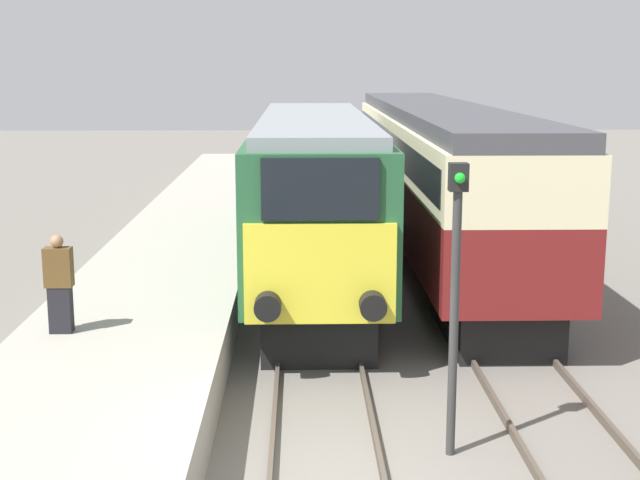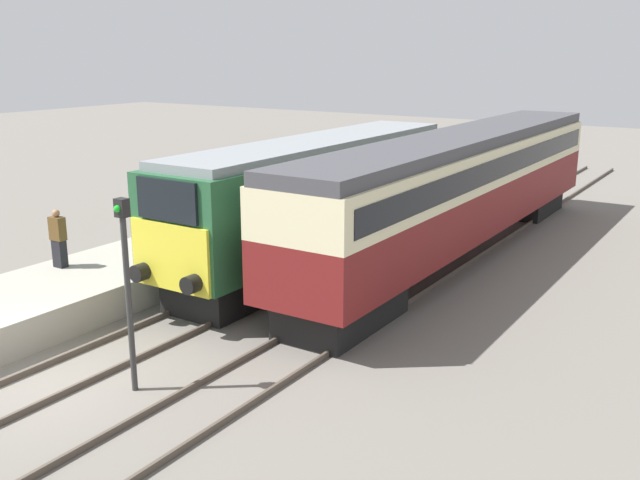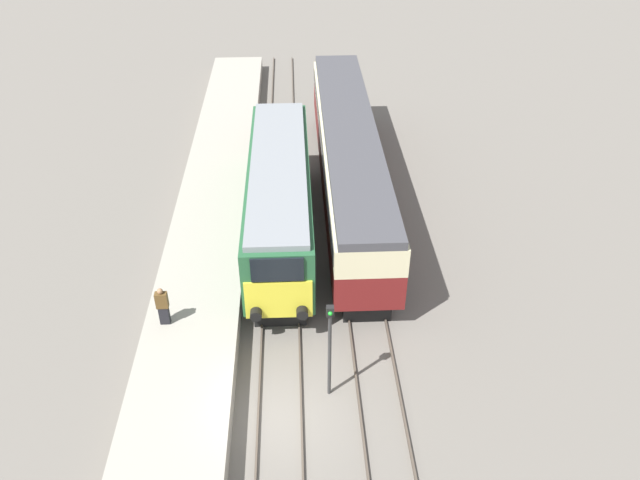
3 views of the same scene
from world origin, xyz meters
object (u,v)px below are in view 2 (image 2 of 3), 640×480
at_px(signal_post, 127,280).
at_px(person_on_platform, 58,239).
at_px(locomotive, 318,196).
at_px(passenger_carriage, 462,182).

bearing_deg(signal_post, person_on_platform, 154.03).
relative_size(locomotive, person_on_platform, 8.31).
distance_m(locomotive, signal_post, 9.56).
distance_m(locomotive, passenger_carriage, 4.87).
relative_size(person_on_platform, signal_post, 0.41).
bearing_deg(person_on_platform, signal_post, -25.97).
relative_size(passenger_carriage, person_on_platform, 12.04).
height_order(person_on_platform, signal_post, signal_post).
relative_size(locomotive, passenger_carriage, 0.69).
xyz_separation_m(person_on_platform, signal_post, (5.94, -2.89, 0.68)).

